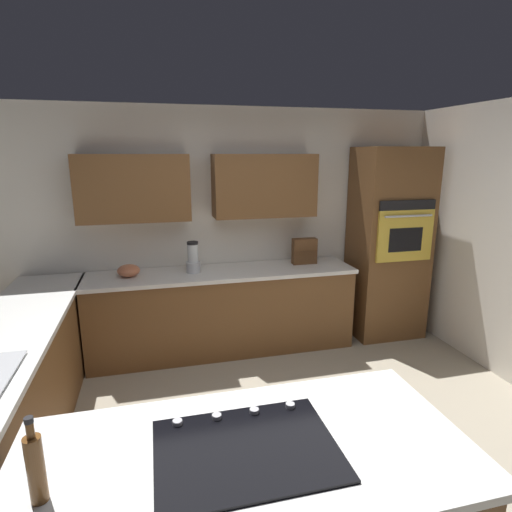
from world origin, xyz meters
The scene contains 13 objects.
ground_plane centered at (0.00, 0.00, 0.00)m, with size 14.00×14.00×0.00m, color #9E937F.
wall_back centered at (0.07, -2.05, 1.41)m, with size 6.00×0.44×2.60m.
lower_cabinets_back centered at (0.10, -1.72, 0.43)m, with size 2.80×0.60×0.86m, color brown.
countertop_back centered at (0.10, -1.72, 0.88)m, with size 2.84×0.64×0.04m, color silver.
lower_cabinets_side centered at (1.82, -0.55, 0.43)m, with size 0.60×2.90×0.86m, color brown.
countertop_side centered at (1.82, -0.55, 0.88)m, with size 0.64×2.94×0.04m, color silver.
island_top centered at (0.46, 1.02, 0.88)m, with size 1.93×0.92×0.04m, color silver.
wall_oven centered at (-1.85, -1.72, 1.09)m, with size 0.80×0.66×2.18m.
cooktop centered at (0.46, 1.01, 0.91)m, with size 0.76×0.56×0.03m.
blender centered at (0.40, -1.75, 1.04)m, with size 0.15×0.15×0.33m.
mixing_bowl centered at (1.05, -1.75, 0.96)m, with size 0.22×0.22×0.12m, color #CC724C.
spice_rack centered at (-0.85, -1.80, 1.04)m, with size 0.27×0.11×0.29m.
oil_bottle centered at (1.23, 1.09, 1.04)m, with size 0.06×0.06×0.34m.
Camera 1 is at (0.78, 2.48, 2.11)m, focal length 29.21 mm.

